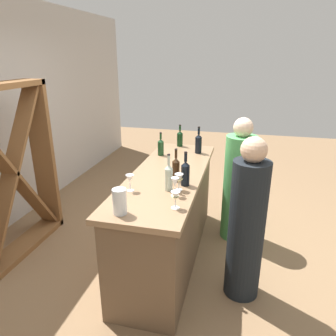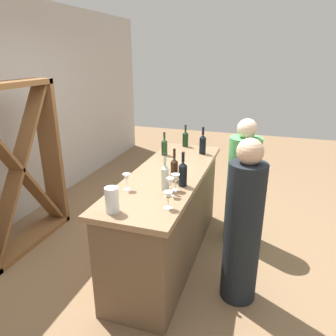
{
  "view_description": "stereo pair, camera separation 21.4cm",
  "coord_description": "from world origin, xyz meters",
  "px_view_note": "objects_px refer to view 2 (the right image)",
  "views": [
    {
      "loc": [
        -2.86,
        -0.71,
        2.11
      ],
      "look_at": [
        0.0,
        0.0,
        1.03
      ],
      "focal_mm": 33.64,
      "sensor_mm": 36.0,
      "label": 1
    },
    {
      "loc": [
        -2.8,
        -0.91,
        2.11
      ],
      "look_at": [
        0.0,
        0.0,
        1.03
      ],
      "focal_mm": 33.64,
      "sensor_mm": 36.0,
      "label": 2
    }
  ],
  "objects_px": {
    "wine_bottle_far_right_dark_green": "(185,138)",
    "wine_glass_near_right": "(170,183)",
    "wine_bottle_rightmost_near_black": "(203,144)",
    "person_left_guest": "(243,229)",
    "wine_glass_near_left": "(168,197)",
    "water_pitcher": "(112,200)",
    "person_center_guest": "(242,187)",
    "wine_bottle_second_left_near_black": "(183,173)",
    "wine_glass_far_left": "(127,178)",
    "wine_bottle_second_right_olive_green": "(164,146)",
    "wine_glass_near_center": "(175,179)",
    "wine_rack": "(17,169)",
    "wine_bottle_center_amber_brown": "(174,169)",
    "wine_bottle_leftmost_clear_pale": "(165,177)"
  },
  "relations": [
    {
      "from": "wine_bottle_far_right_dark_green",
      "to": "water_pitcher",
      "type": "height_order",
      "value": "wine_bottle_far_right_dark_green"
    },
    {
      "from": "wine_glass_near_center",
      "to": "wine_glass_near_right",
      "type": "height_order",
      "value": "wine_glass_near_right"
    },
    {
      "from": "wine_bottle_center_amber_brown",
      "to": "water_pitcher",
      "type": "bearing_deg",
      "value": 160.39
    },
    {
      "from": "wine_bottle_rightmost_near_black",
      "to": "wine_bottle_leftmost_clear_pale",
      "type": "bearing_deg",
      "value": 175.85
    },
    {
      "from": "wine_glass_near_right",
      "to": "water_pitcher",
      "type": "xyz_separation_m",
      "value": [
        -0.41,
        0.33,
        -0.01
      ]
    },
    {
      "from": "wine_bottle_rightmost_near_black",
      "to": "wine_glass_near_left",
      "type": "bearing_deg",
      "value": -178.11
    },
    {
      "from": "wine_bottle_center_amber_brown",
      "to": "wine_glass_near_center",
      "type": "bearing_deg",
      "value": -160.34
    },
    {
      "from": "wine_bottle_second_left_near_black",
      "to": "wine_bottle_second_right_olive_green",
      "type": "xyz_separation_m",
      "value": [
        0.82,
        0.45,
        -0.02
      ]
    },
    {
      "from": "wine_rack",
      "to": "person_center_guest",
      "type": "relative_size",
      "value": 1.26
    },
    {
      "from": "wine_bottle_rightmost_near_black",
      "to": "person_left_guest",
      "type": "distance_m",
      "value": 1.33
    },
    {
      "from": "wine_bottle_second_left_near_black",
      "to": "wine_bottle_rightmost_near_black",
      "type": "xyz_separation_m",
      "value": [
        1.01,
        0.04,
        0.0
      ]
    },
    {
      "from": "wine_rack",
      "to": "person_center_guest",
      "type": "bearing_deg",
      "value": -69.97
    },
    {
      "from": "wine_bottle_leftmost_clear_pale",
      "to": "wine_bottle_second_right_olive_green",
      "type": "xyz_separation_m",
      "value": [
        0.96,
        0.33,
        -0.02
      ]
    },
    {
      "from": "wine_bottle_rightmost_near_black",
      "to": "person_left_guest",
      "type": "bearing_deg",
      "value": -151.46
    },
    {
      "from": "wine_bottle_far_right_dark_green",
      "to": "wine_rack",
      "type": "bearing_deg",
      "value": 128.17
    },
    {
      "from": "wine_bottle_second_right_olive_green",
      "to": "wine_glass_far_left",
      "type": "distance_m",
      "value": 1.05
    },
    {
      "from": "wine_glass_near_right",
      "to": "wine_glass_near_center",
      "type": "bearing_deg",
      "value": -3.72
    },
    {
      "from": "wine_glass_near_left",
      "to": "water_pitcher",
      "type": "height_order",
      "value": "water_pitcher"
    },
    {
      "from": "wine_glass_near_right",
      "to": "wine_rack",
      "type": "bearing_deg",
      "value": 81.99
    },
    {
      "from": "wine_bottle_far_right_dark_green",
      "to": "wine_glass_near_left",
      "type": "bearing_deg",
      "value": -169.25
    },
    {
      "from": "wine_glass_near_right",
      "to": "person_left_guest",
      "type": "bearing_deg",
      "value": -77.4
    },
    {
      "from": "wine_rack",
      "to": "person_center_guest",
      "type": "xyz_separation_m",
      "value": [
        0.86,
        -2.35,
        -0.25
      ]
    },
    {
      "from": "wine_bottle_second_left_near_black",
      "to": "water_pitcher",
      "type": "distance_m",
      "value": 0.74
    },
    {
      "from": "water_pitcher",
      "to": "wine_bottle_second_left_near_black",
      "type": "bearing_deg",
      "value": -29.63
    },
    {
      "from": "wine_bottle_leftmost_clear_pale",
      "to": "wine_glass_near_right",
      "type": "distance_m",
      "value": 0.13
    },
    {
      "from": "water_pitcher",
      "to": "person_center_guest",
      "type": "xyz_separation_m",
      "value": [
        1.52,
        -0.84,
        -0.41
      ]
    },
    {
      "from": "wine_bottle_second_right_olive_green",
      "to": "water_pitcher",
      "type": "distance_m",
      "value": 1.47
    },
    {
      "from": "wine_rack",
      "to": "wine_bottle_rightmost_near_black",
      "type": "height_order",
      "value": "wine_rack"
    },
    {
      "from": "wine_glass_near_center",
      "to": "wine_bottle_leftmost_clear_pale",
      "type": "bearing_deg",
      "value": 104.84
    },
    {
      "from": "wine_bottle_second_right_olive_green",
      "to": "wine_bottle_rightmost_near_black",
      "type": "bearing_deg",
      "value": -65.53
    },
    {
      "from": "wine_rack",
      "to": "wine_bottle_second_left_near_black",
      "type": "relative_size",
      "value": 5.81
    },
    {
      "from": "wine_bottle_far_right_dark_green",
      "to": "wine_glass_near_right",
      "type": "xyz_separation_m",
      "value": [
        -1.49,
        -0.27,
        0.01
      ]
    },
    {
      "from": "wine_glass_near_right",
      "to": "wine_bottle_center_amber_brown",
      "type": "bearing_deg",
      "value": 11.27
    },
    {
      "from": "wine_bottle_second_left_near_black",
      "to": "person_center_guest",
      "type": "bearing_deg",
      "value": -28.24
    },
    {
      "from": "wine_glass_near_right",
      "to": "water_pitcher",
      "type": "relative_size",
      "value": 0.82
    },
    {
      "from": "wine_bottle_second_left_near_black",
      "to": "wine_glass_near_left",
      "type": "bearing_deg",
      "value": -178.47
    },
    {
      "from": "wine_bottle_second_left_near_black",
      "to": "wine_bottle_center_amber_brown",
      "type": "height_order",
      "value": "wine_bottle_second_left_near_black"
    },
    {
      "from": "wine_bottle_second_left_near_black",
      "to": "wine_glass_near_center",
      "type": "xyz_separation_m",
      "value": [
        -0.12,
        0.03,
        -0.02
      ]
    },
    {
      "from": "wine_bottle_rightmost_near_black",
      "to": "wine_glass_far_left",
      "type": "bearing_deg",
      "value": 161.98
    },
    {
      "from": "wine_bottle_leftmost_clear_pale",
      "to": "wine_bottle_second_right_olive_green",
      "type": "distance_m",
      "value": 1.02
    },
    {
      "from": "wine_bottle_second_left_near_black",
      "to": "person_center_guest",
      "type": "relative_size",
      "value": 0.22
    },
    {
      "from": "wine_bottle_second_left_near_black",
      "to": "wine_glass_near_right",
      "type": "relative_size",
      "value": 1.97
    },
    {
      "from": "wine_bottle_far_right_dark_green",
      "to": "wine_glass_near_right",
      "type": "distance_m",
      "value": 1.51
    },
    {
      "from": "person_left_guest",
      "to": "wine_bottle_second_left_near_black",
      "type": "bearing_deg",
      "value": 4.07
    },
    {
      "from": "wine_rack",
      "to": "person_center_guest",
      "type": "distance_m",
      "value": 2.51
    },
    {
      "from": "wine_rack",
      "to": "wine_glass_near_right",
      "type": "distance_m",
      "value": 1.86
    },
    {
      "from": "wine_bottle_second_left_near_black",
      "to": "person_left_guest",
      "type": "height_order",
      "value": "person_left_guest"
    },
    {
      "from": "wine_bottle_second_right_olive_green",
      "to": "wine_bottle_second_left_near_black",
      "type": "bearing_deg",
      "value": -151.19
    },
    {
      "from": "wine_bottle_center_amber_brown",
      "to": "wine_glass_far_left",
      "type": "height_order",
      "value": "wine_bottle_center_amber_brown"
    },
    {
      "from": "water_pitcher",
      "to": "person_left_guest",
      "type": "distance_m",
      "value": 1.15
    }
  ]
}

